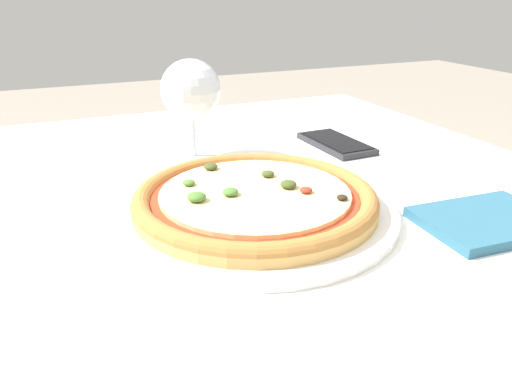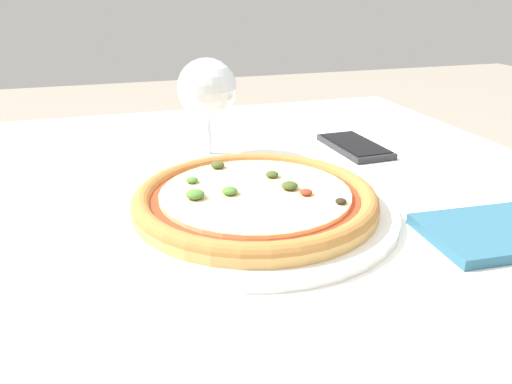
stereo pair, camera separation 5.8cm
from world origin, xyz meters
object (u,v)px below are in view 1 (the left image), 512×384
object	(u,v)px
pizza_plate	(256,202)
wine_glass_far_left	(191,91)
dining_table	(195,287)
cell_phone	(336,143)

from	to	relation	value
pizza_plate	wine_glass_far_left	world-z (taller)	wine_glass_far_left
dining_table	wine_glass_far_left	bearing A→B (deg)	72.53
pizza_plate	wine_glass_far_left	size ratio (longest dim) A/B	2.18
dining_table	pizza_plate	world-z (taller)	pizza_plate
pizza_plate	cell_phone	distance (m)	0.31
dining_table	wine_glass_far_left	xyz separation A→B (m)	(0.07, 0.23, 0.19)
pizza_plate	wine_glass_far_left	xyz separation A→B (m)	(-0.01, 0.24, 0.09)
dining_table	pizza_plate	bearing A→B (deg)	-2.08
dining_table	wine_glass_far_left	distance (m)	0.31
dining_table	pizza_plate	size ratio (longest dim) A/B	3.35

